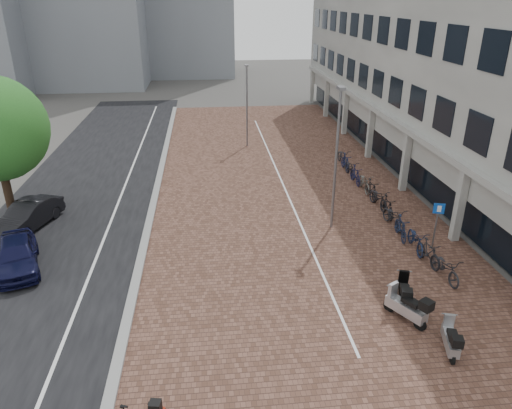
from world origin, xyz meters
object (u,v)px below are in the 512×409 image
(scooter_back, at_px, (451,338))
(parking_sign, at_px, (437,220))
(car_navy, at_px, (17,255))
(scooter_front, at_px, (406,306))
(car_dark, at_px, (28,215))
(scooter_mid, at_px, (404,293))

(scooter_back, xyz_separation_m, parking_sign, (2.38, 6.24, 0.93))
(car_navy, bearing_deg, scooter_front, -37.64)
(car_dark, bearing_deg, scooter_back, -14.19)
(scooter_back, bearing_deg, car_dark, 162.79)
(car_dark, relative_size, scooter_mid, 2.34)
(scooter_mid, xyz_separation_m, parking_sign, (2.90, 3.82, 0.88))
(scooter_front, distance_m, parking_sign, 5.65)
(scooter_front, distance_m, scooter_back, 1.80)
(car_navy, distance_m, scooter_front, 15.04)
(scooter_front, height_order, scooter_mid, scooter_front)
(scooter_mid, bearing_deg, parking_sign, 70.70)
(car_dark, height_order, scooter_mid, car_dark)
(car_dark, bearing_deg, car_navy, -59.35)
(scooter_back, bearing_deg, parking_sign, 85.16)
(scooter_front, xyz_separation_m, parking_sign, (3.15, 4.61, 0.85))
(scooter_mid, height_order, parking_sign, parking_sign)
(car_navy, distance_m, parking_sign, 17.39)
(scooter_front, bearing_deg, scooter_back, -94.75)
(scooter_mid, distance_m, scooter_back, 2.48)
(car_navy, height_order, scooter_back, car_navy)
(car_navy, relative_size, scooter_front, 2.17)
(car_dark, xyz_separation_m, parking_sign, (18.15, -4.11, 0.81))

